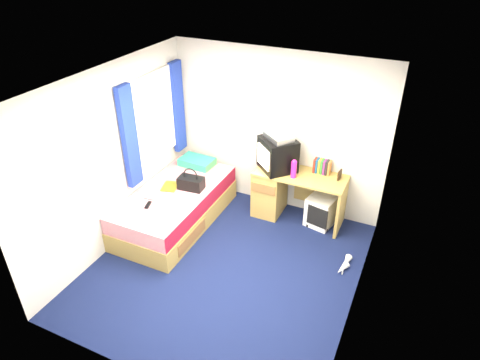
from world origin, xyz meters
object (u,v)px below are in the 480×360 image
at_px(colour_swatch_fan, 150,216).
at_px(white_heels, 344,265).
at_px(picture_frame, 340,175).
at_px(pink_water_bottle, 294,170).
at_px(aerosol_can, 289,167).
at_px(bed, 176,206).
at_px(desk, 281,190).
at_px(remote_control, 148,205).
at_px(magazine, 170,186).
at_px(towel, 176,204).
at_px(water_bottle, 151,197).
at_px(pillow, 197,162).
at_px(handbag, 191,183).
at_px(storage_cube, 321,211).
at_px(vcr, 279,137).
at_px(crt_tv, 278,154).

distance_m(colour_swatch_fan, white_heels, 2.57).
distance_m(picture_frame, pink_water_bottle, 0.64).
bearing_deg(aerosol_can, bed, -149.66).
xyz_separation_m(desk, remote_control, (-1.42, -1.32, 0.14)).
height_order(magazine, colour_swatch_fan, magazine).
height_order(towel, water_bottle, towel).
distance_m(towel, colour_swatch_fan, 0.38).
relative_size(pillow, handbag, 1.40).
relative_size(storage_cube, handbag, 1.21).
xyz_separation_m(storage_cube, vcr, (-0.71, 0.02, 1.04)).
bearing_deg(aerosol_can, magazine, -153.10).
distance_m(storage_cube, handbag, 1.91).
xyz_separation_m(desk, aerosol_can, (0.10, -0.03, 0.43)).
xyz_separation_m(aerosol_can, towel, (-1.16, -1.16, -0.24)).
xyz_separation_m(bed, desk, (1.31, 0.85, 0.14)).
relative_size(aerosol_can, colour_swatch_fan, 0.74).
distance_m(magazine, colour_swatch_fan, 0.74).
height_order(bed, pillow, pillow).
relative_size(crt_tv, colour_swatch_fan, 2.94).
bearing_deg(magazine, towel, -47.93).
bearing_deg(handbag, magazine, -167.50).
relative_size(vcr, aerosol_can, 2.47).
height_order(aerosol_can, magazine, aerosol_can).
distance_m(storage_cube, colour_swatch_fan, 2.42).
bearing_deg(bed, handbag, 37.54).
height_order(bed, desk, desk).
xyz_separation_m(bed, colour_swatch_fan, (0.06, -0.66, 0.28)).
bearing_deg(bed, water_bottle, -117.65).
distance_m(handbag, remote_control, 0.70).
bearing_deg(towel, desk, 48.23).
bearing_deg(desk, pink_water_bottle, -32.23).
distance_m(bed, crt_tv, 1.65).
distance_m(bed, water_bottle, 0.47).
bearing_deg(water_bottle, magazine, 80.67).
height_order(storage_cube, vcr, vcr).
bearing_deg(remote_control, magazine, 73.60).
height_order(pink_water_bottle, towel, pink_water_bottle).
relative_size(storage_cube, pink_water_bottle, 1.84).
height_order(bed, aerosol_can, aerosol_can).
distance_m(storage_cube, crt_tv, 1.04).
xyz_separation_m(crt_tv, colour_swatch_fan, (-1.17, -1.51, -0.44)).
bearing_deg(storage_cube, water_bottle, -139.37).
bearing_deg(water_bottle, white_heels, 7.95).
bearing_deg(towel, pink_water_bottle, 39.82).
distance_m(pillow, colour_swatch_fan, 1.46).
bearing_deg(colour_swatch_fan, white_heels, 16.42).
bearing_deg(pillow, water_bottle, -94.57).
height_order(bed, handbag, handbag).
bearing_deg(storage_cube, pink_water_bottle, -152.69).
distance_m(remote_control, white_heels, 2.69).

